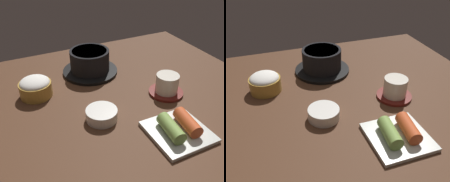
{
  "view_description": "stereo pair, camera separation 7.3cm",
  "coord_description": "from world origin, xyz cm",
  "views": [
    {
      "loc": [
        -24.81,
        -57.07,
        44.91
      ],
      "look_at": [
        2.0,
        -2.0,
        5.0
      ],
      "focal_mm": 41.06,
      "sensor_mm": 36.0,
      "label": 1
    },
    {
      "loc": [
        -18.07,
        -59.87,
        44.91
      ],
      "look_at": [
        2.0,
        -2.0,
        5.0
      ],
      "focal_mm": 41.06,
      "sensor_mm": 36.0,
      "label": 2
    }
  ],
  "objects": [
    {
      "name": "rice_bowl",
      "position": [
        -17.24,
        9.85,
        5.02
      ],
      "size": [
        9.46,
        9.46,
        5.99
      ],
      "color": "#B78C38",
      "rests_on": "dining_table"
    },
    {
      "name": "tea_cup_with_saucer",
      "position": [
        18.12,
        -6.09,
        4.87
      ],
      "size": [
        10.28,
        10.28,
        6.3
      ],
      "color": "maroon",
      "rests_on": "dining_table"
    },
    {
      "name": "dining_table",
      "position": [
        0.0,
        0.0,
        1.0
      ],
      "size": [
        100.0,
        76.0,
        2.0
      ],
      "primitive_type": "cube",
      "color": "#4C2D1C",
      "rests_on": "ground"
    },
    {
      "name": "kimchi_plate",
      "position": [
        10.18,
        -22.02,
        3.56
      ],
      "size": [
        14.03,
        14.03,
        4.35
      ],
      "color": "silver",
      "rests_on": "dining_table"
    },
    {
      "name": "banchan_cup_center",
      "position": [
        -4.31,
        -8.79,
        3.59
      ],
      "size": [
        8.3,
        8.3,
        2.95
      ],
      "color": "white",
      "rests_on": "dining_table"
    },
    {
      "name": "stone_pot",
      "position": [
        2.48,
        16.15,
        5.88
      ],
      "size": [
        18.63,
        18.63,
        8.15
      ],
      "color": "black",
      "rests_on": "dining_table"
    }
  ]
}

